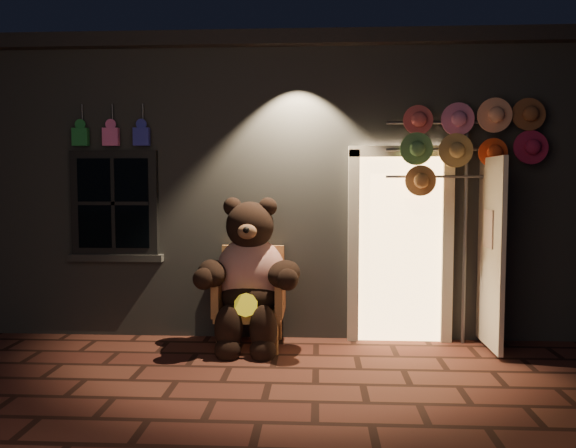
{
  "coord_description": "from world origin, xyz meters",
  "views": [
    {
      "loc": [
        0.44,
        -4.86,
        1.76
      ],
      "look_at": [
        0.12,
        1.0,
        1.35
      ],
      "focal_mm": 35.0,
      "sensor_mm": 36.0,
      "label": 1
    }
  ],
  "objects": [
    {
      "name": "hat_rack",
      "position": [
        2.01,
        1.28,
        2.22
      ],
      "size": [
        1.66,
        0.22,
        2.65
      ],
      "color": "#59595E",
      "rests_on": "ground"
    },
    {
      "name": "wicker_armchair",
      "position": [
        -0.3,
        1.21,
        0.54
      ],
      "size": [
        0.74,
        0.67,
        1.08
      ],
      "rotation": [
        0.0,
        0.0,
        0.0
      ],
      "color": "#AC7E42",
      "rests_on": "ground"
    },
    {
      "name": "shop_building",
      "position": [
        0.0,
        3.99,
        1.74
      ],
      "size": [
        7.3,
        5.95,
        3.51
      ],
      "color": "slate",
      "rests_on": "ground"
    },
    {
      "name": "teddy_bear",
      "position": [
        -0.3,
        1.07,
        0.78
      ],
      "size": [
        1.22,
        0.94,
        1.68
      ],
      "rotation": [
        0.0,
        0.0,
        0.0
      ],
      "color": "#B02512",
      "rests_on": "ground"
    },
    {
      "name": "ground",
      "position": [
        0.0,
        0.0,
        0.0
      ],
      "size": [
        60.0,
        60.0,
        0.0
      ],
      "primitive_type": "plane",
      "color": "brown",
      "rests_on": "ground"
    }
  ]
}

